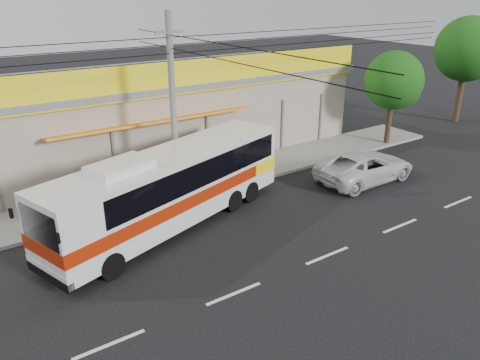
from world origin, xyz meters
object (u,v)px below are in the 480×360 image
object	(u,v)px
utility_pole	(170,48)
white_car	(365,167)
motorbike_red	(115,203)
tree_near	(396,82)
tree_far	(469,51)
coach_bus	(174,183)

from	to	relation	value
utility_pole	white_car	bearing A→B (deg)	-18.65
white_car	motorbike_red	bearing A→B (deg)	75.45
motorbike_red	white_car	distance (m)	11.99
tree_near	tree_far	xyz separation A→B (m)	(8.44, 0.79, 1.09)
white_car	tree_near	size ratio (longest dim) A/B	0.94
motorbike_red	tree_near	size ratio (longest dim) A/B	0.32
motorbike_red	utility_pole	bearing A→B (deg)	-86.78
white_car	tree_far	distance (m)	15.14
coach_bus	tree_far	distance (m)	24.20
coach_bus	utility_pole	xyz separation A→B (m)	(1.05, 1.90, 4.84)
motorbike_red	utility_pole	size ratio (longest dim) A/B	0.05
tree_far	white_car	bearing A→B (deg)	-164.40
tree_near	white_car	bearing A→B (deg)	-150.81
motorbike_red	tree_far	xyz separation A→B (m)	(25.62, 0.84, 4.26)
motorbike_red	tree_near	distance (m)	17.47
utility_pole	tree_far	distance (m)	22.88
coach_bus	white_car	world-z (taller)	coach_bus
coach_bus	tree_near	distance (m)	15.66
white_car	tree_far	xyz separation A→B (m)	(14.03, 3.92, 4.14)
utility_pole	tree_near	world-z (taller)	utility_pole
motorbike_red	utility_pole	distance (m)	6.67
coach_bus	tree_far	world-z (taller)	tree_far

